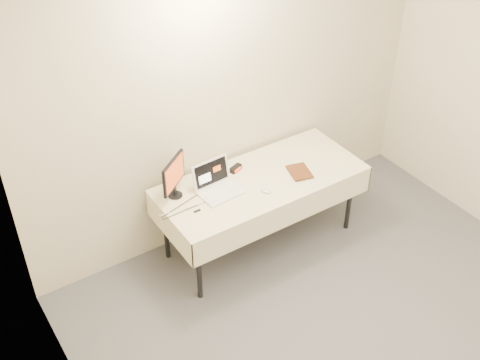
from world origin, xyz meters
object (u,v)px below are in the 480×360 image
table (261,184)px  book (291,164)px  laptop (217,184)px  monitor (174,175)px

table → book: 0.32m
laptop → book: 0.68m
table → monitor: monitor is taller
monitor → book: size_ratio=1.54×
table → book: book is taller
monitor → laptop: bearing=-56.7°
laptop → monitor: monitor is taller
monitor → book: 1.04m
book → monitor: bearing=178.9°
book → table: bearing=174.6°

